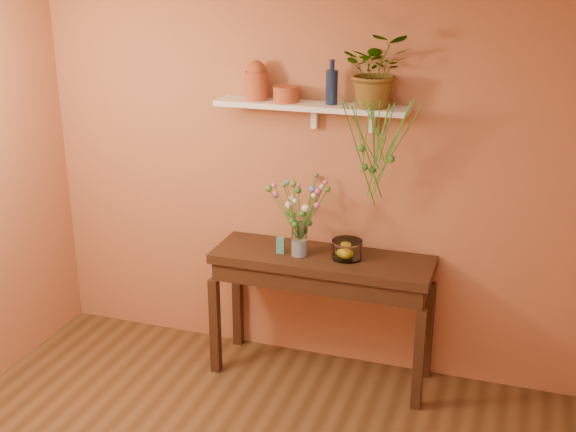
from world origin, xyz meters
TOP-DOWN VIEW (x-y plane):
  - room at (0.00, 0.00)m, footprint 4.04×4.04m
  - sideboard at (0.19, 1.74)m, footprint 1.52×0.49m
  - wall_shelf at (0.06, 1.87)m, footprint 1.30×0.24m
  - terracotta_jug at (-0.33, 1.88)m, footprint 0.19×0.19m
  - terracotta_pot at (-0.12, 1.86)m, footprint 0.22×0.22m
  - blue_bottle at (0.19, 1.88)m, footprint 0.09×0.09m
  - spider_plant at (0.48, 1.88)m, footprint 0.50×0.46m
  - plant_fronds at (0.52, 1.72)m, footprint 0.53×0.37m
  - glass_vase at (0.03, 1.70)m, footprint 0.11×0.11m
  - bouquet at (0.03, 1.70)m, footprint 0.43×0.47m
  - glass_bowl at (0.36, 1.75)m, footprint 0.21×0.21m
  - lemon at (0.35, 1.75)m, footprint 0.08×0.08m
  - carton at (-0.10, 1.69)m, footprint 0.06×0.05m

SIDE VIEW (x-z plane):
  - sideboard at x=0.19m, z-range 0.33..1.25m
  - lemon at x=0.35m, z-range 0.93..1.00m
  - carton at x=-0.10m, z-range 0.92..1.03m
  - glass_bowl at x=0.36m, z-range 0.92..1.04m
  - glass_vase at x=0.03m, z-range 0.90..1.13m
  - bouquet at x=0.03m, z-range 1.09..1.53m
  - room at x=0.00m, z-range 0.00..2.70m
  - plant_fronds at x=0.52m, z-range 1.33..2.05m
  - wall_shelf at x=0.06m, z-range 1.82..2.01m
  - terracotta_pot at x=-0.12m, z-range 1.94..2.04m
  - blue_bottle at x=0.19m, z-range 1.91..2.20m
  - terracotta_jug at x=-0.33m, z-range 1.93..2.20m
  - spider_plant at x=0.48m, z-range 1.94..2.41m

